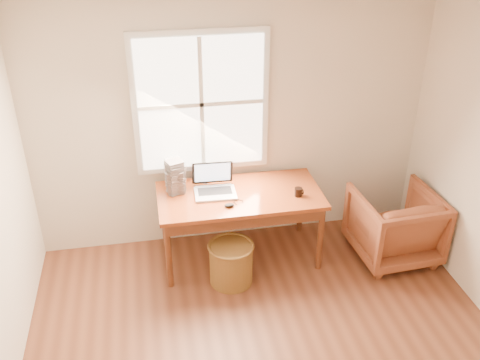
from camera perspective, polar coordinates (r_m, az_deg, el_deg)
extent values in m
cube|color=white|center=(2.85, 6.85, 12.84)|extent=(4.00, 4.50, 0.02)
cube|color=beige|center=(5.37, -0.94, 6.06)|extent=(4.00, 0.02, 2.60)
cube|color=silver|center=(5.20, -4.18, 8.17)|extent=(1.32, 0.05, 1.42)
cube|color=white|center=(5.17, -4.14, 8.05)|extent=(1.20, 0.02, 1.30)
cube|color=silver|center=(5.16, -4.13, 8.01)|extent=(0.04, 0.02, 1.30)
cube|color=silver|center=(5.16, -4.13, 8.01)|extent=(1.20, 0.02, 0.04)
cube|color=brown|center=(5.22, -0.03, -1.66)|extent=(1.60, 0.80, 0.04)
imported|color=brown|center=(5.66, 16.15, -4.61)|extent=(0.83, 0.85, 0.73)
cylinder|color=brown|center=(5.19, -0.96, -8.91)|extent=(0.48, 0.48, 0.41)
ellipsoid|color=black|center=(5.00, -1.15, -2.71)|extent=(0.10, 0.06, 0.03)
cylinder|color=black|center=(5.19, 6.24, -1.28)|extent=(0.09, 0.09, 0.08)
cube|color=silver|center=(5.34, -7.08, 0.86)|extent=(0.17, 0.15, 0.29)
cube|color=#2A2B2F|center=(5.22, -6.91, -0.14)|extent=(0.16, 0.14, 0.24)
cube|color=#9795A1|center=(5.19, -6.91, 0.33)|extent=(0.19, 0.18, 0.34)
cube|color=#B8BDC5|center=(5.42, -4.08, 0.79)|extent=(0.18, 0.17, 0.18)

